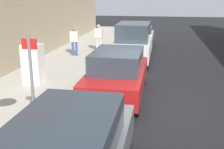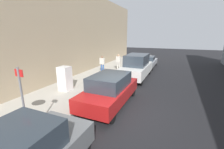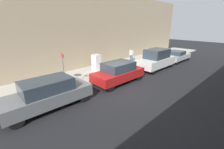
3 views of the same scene
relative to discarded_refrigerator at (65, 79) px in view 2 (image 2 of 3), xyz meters
The scene contains 11 objects.
ground_plane 4.70m from the discarded_refrigerator, 14.24° to the right, with size 80.00×80.00×0.00m, color black.
sidewalk_slab 1.48m from the discarded_refrigerator, 73.18° to the right, with size 4.22×44.00×0.17m, color #B2ADA0.
building_facade_near 4.36m from the discarded_refrigerator, 159.05° to the right, with size 2.36×39.60×7.96m, color tan.
discarded_refrigerator is the anchor object (origin of this frame).
manhole_cover 2.34m from the discarded_refrigerator, 91.12° to the right, with size 0.70×0.70×0.02m, color #47443F.
street_sign_post 5.02m from the discarded_refrigerator, 64.71° to the right, with size 0.36×0.07×2.65m.
pedestrian_walking_far 5.41m from the discarded_refrigerator, 89.56° to the left, with size 0.48×0.22×1.67m.
pedestrian_standing_near 7.10m from the discarded_refrigerator, 80.74° to the left, with size 0.49×0.23×1.69m.
parked_suv_red 3.54m from the discarded_refrigerator, ahead, with size 1.96×4.52×1.73m.
parked_van_white 6.44m from the discarded_refrigerator, 57.00° to the left, with size 1.98×4.91×2.14m.
parked_sedan_silver 11.04m from the discarded_refrigerator, 71.48° to the left, with size 1.88×4.36×1.37m.
Camera 2 is at (2.29, -6.43, 3.80)m, focal length 24.00 mm.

